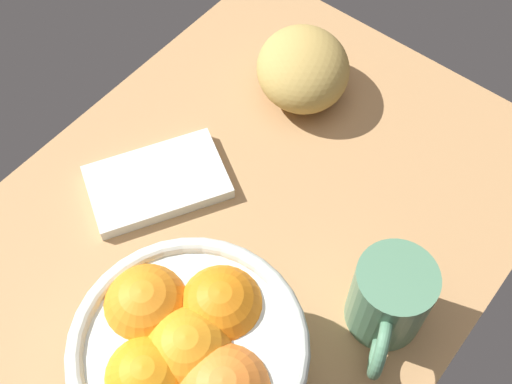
{
  "coord_description": "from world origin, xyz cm",
  "views": [
    {
      "loc": [
        -25.45,
        -23.62,
        64.38
      ],
      "look_at": [
        3.53,
        -0.2,
        5.0
      ],
      "focal_mm": 45.59,
      "sensor_mm": 36.0,
      "label": 1
    }
  ],
  "objects_px": {
    "fruit_bowl": "(190,354)",
    "mug": "(389,300)",
    "bread_loaf": "(303,68)",
    "napkin_folded": "(157,182)"
  },
  "relations": [
    {
      "from": "bread_loaf",
      "to": "napkin_folded",
      "type": "distance_m",
      "value": 0.23
    },
    {
      "from": "mug",
      "to": "bread_loaf",
      "type": "bearing_deg",
      "value": 51.94
    },
    {
      "from": "bread_loaf",
      "to": "napkin_folded",
      "type": "relative_size",
      "value": 0.83
    },
    {
      "from": "bread_loaf",
      "to": "mug",
      "type": "bearing_deg",
      "value": -128.06
    },
    {
      "from": "fruit_bowl",
      "to": "mug",
      "type": "height_order",
      "value": "fruit_bowl"
    },
    {
      "from": "mug",
      "to": "napkin_folded",
      "type": "bearing_deg",
      "value": 95.17
    },
    {
      "from": "fruit_bowl",
      "to": "mug",
      "type": "relative_size",
      "value": 1.76
    },
    {
      "from": "fruit_bowl",
      "to": "napkin_folded",
      "type": "distance_m",
      "value": 0.24
    },
    {
      "from": "fruit_bowl",
      "to": "bread_loaf",
      "type": "height_order",
      "value": "fruit_bowl"
    },
    {
      "from": "napkin_folded",
      "to": "mug",
      "type": "xyz_separation_m",
      "value": [
        0.03,
        -0.29,
        0.04
      ]
    }
  ]
}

